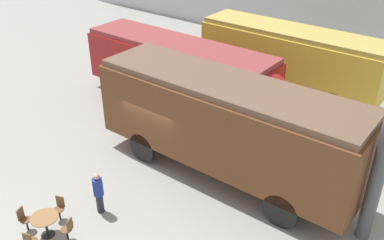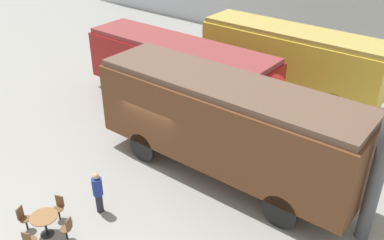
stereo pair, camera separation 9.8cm
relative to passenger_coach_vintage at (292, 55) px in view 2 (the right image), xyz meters
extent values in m
plane|color=gray|center=(-1.20, -8.84, -2.06)|extent=(80.00, 80.00, 0.00)
cube|color=gold|center=(0.00, 0.00, -0.09)|extent=(9.62, 2.42, 2.41)
cube|color=tan|center=(0.00, 0.00, 1.23)|extent=(9.43, 2.22, 0.24)
cylinder|color=black|center=(2.89, -1.15, -1.47)|extent=(1.17, 0.12, 1.17)
cylinder|color=black|center=(2.89, 1.15, -1.47)|extent=(1.17, 0.12, 1.17)
cylinder|color=black|center=(-2.89, -1.15, -1.47)|extent=(1.17, 0.12, 1.17)
cylinder|color=black|center=(-2.89, 1.15, -1.47)|extent=(1.17, 0.12, 1.17)
cube|color=maroon|center=(-3.67, -4.62, -0.24)|extent=(10.04, 2.52, 2.33)
cone|color=maroon|center=(2.35, -4.62, -0.24)|extent=(2.00, 2.21, 2.21)
cube|color=brown|center=(-3.67, -4.62, 1.05)|extent=(9.84, 2.32, 0.24)
cylinder|color=black|center=(-0.66, -5.82, -1.55)|extent=(1.01, 0.12, 1.01)
cylinder|color=black|center=(-0.66, -3.42, -1.55)|extent=(1.01, 0.12, 1.01)
cylinder|color=black|center=(-6.68, -5.82, -1.55)|extent=(1.01, 0.12, 1.01)
cylinder|color=black|center=(-6.68, -3.42, -1.55)|extent=(1.01, 0.12, 1.01)
cube|color=brown|center=(1.42, -8.14, 0.15)|extent=(10.14, 2.75, 2.81)
cube|color=brown|center=(1.42, -8.14, 1.67)|extent=(9.93, 2.53, 0.24)
cylinder|color=black|center=(4.47, -9.46, -1.44)|extent=(1.24, 0.12, 1.24)
cylinder|color=black|center=(4.47, -6.82, -1.44)|extent=(1.24, 0.12, 1.24)
cylinder|color=black|center=(-1.62, -9.46, -1.44)|extent=(1.24, 0.12, 1.24)
cylinder|color=black|center=(-1.62, -6.82, -1.44)|extent=(1.24, 0.12, 1.24)
cylinder|color=black|center=(-1.18, -14.32, -2.05)|extent=(0.44, 0.44, 0.02)
cylinder|color=black|center=(-1.18, -14.32, -1.69)|extent=(0.08, 0.08, 0.70)
cylinder|color=olive|center=(-1.18, -14.32, -1.33)|extent=(0.87, 0.87, 0.03)
cylinder|color=black|center=(-0.49, -14.06, -1.85)|extent=(0.06, 0.06, 0.42)
cylinder|color=brown|center=(-0.49, -14.06, -1.62)|extent=(0.36, 0.36, 0.03)
cube|color=brown|center=(-0.35, -14.01, -1.40)|extent=(0.14, 0.28, 0.42)
cylinder|color=black|center=(-1.44, -13.64, -1.85)|extent=(0.06, 0.06, 0.42)
cylinder|color=brown|center=(-1.44, -13.64, -1.62)|extent=(0.36, 0.36, 0.03)
cube|color=brown|center=(-1.49, -13.49, -1.40)|extent=(0.28, 0.14, 0.42)
cylinder|color=black|center=(-1.87, -14.58, -1.85)|extent=(0.06, 0.06, 0.42)
cylinder|color=brown|center=(-1.87, -14.58, -1.62)|extent=(0.36, 0.36, 0.03)
cube|color=brown|center=(-2.01, -14.64, -1.40)|extent=(0.14, 0.28, 0.42)
cylinder|color=brown|center=(-0.92, -15.01, -1.62)|extent=(0.36, 0.36, 0.03)
cube|color=brown|center=(-0.87, -15.15, -1.40)|extent=(0.28, 0.14, 0.42)
cylinder|color=#262633|center=(-0.68, -12.53, -1.70)|extent=(0.24, 0.24, 0.72)
cylinder|color=navy|center=(-0.68, -12.53, -1.01)|extent=(0.34, 0.34, 0.64)
sphere|color=tan|center=(-0.68, -12.53, -0.59)|extent=(0.21, 0.21, 0.21)
camera|label=1|loc=(8.62, -19.49, 7.89)|focal=40.00mm
camera|label=2|loc=(8.70, -19.43, 7.89)|focal=40.00mm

